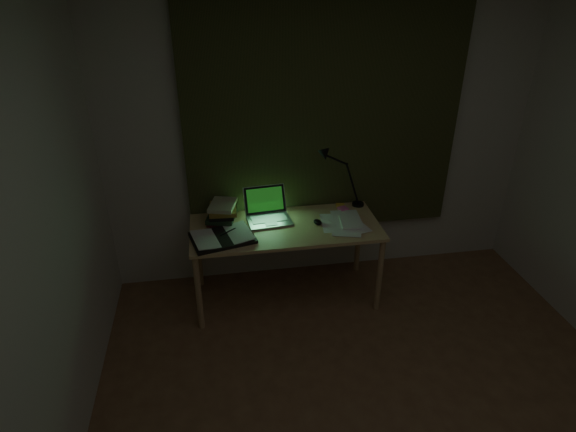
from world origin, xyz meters
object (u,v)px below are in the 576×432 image
object	(u,v)px
desk_lamp	(360,176)
desk	(286,262)
loose_papers	(344,222)
open_textbook	(222,237)
book_stack	(223,212)
laptop	(269,208)

from	to	relation	value
desk_lamp	desk	bearing A→B (deg)	-145.66
loose_papers	desk_lamp	bearing A→B (deg)	54.31
open_textbook	loose_papers	world-z (taller)	open_textbook
open_textbook	book_stack	world-z (taller)	book_stack
book_stack	desk	bearing A→B (deg)	-18.83
book_stack	desk_lamp	size ratio (longest dim) A/B	0.46
laptop	desk_lamp	distance (m)	0.80
laptop	open_textbook	world-z (taller)	laptop
open_textbook	book_stack	size ratio (longest dim) A/B	1.79
desk	book_stack	distance (m)	0.65
laptop	loose_papers	xyz separation A→B (m)	(0.57, -0.11, -0.11)
desk_lamp	open_textbook	bearing A→B (deg)	-148.67
desk_lamp	book_stack	bearing A→B (deg)	-162.11
desk	desk_lamp	world-z (taller)	desk_lamp
loose_papers	desk_lamp	distance (m)	0.43
desk	book_stack	bearing A→B (deg)	161.17
open_textbook	laptop	bearing A→B (deg)	15.71
book_stack	loose_papers	size ratio (longest dim) A/B	0.66
desk	open_textbook	xyz separation A→B (m)	(-0.49, -0.12, 0.35)
desk	book_stack	size ratio (longest dim) A/B	5.91
open_textbook	loose_papers	size ratio (longest dim) A/B	1.19
loose_papers	desk_lamp	size ratio (longest dim) A/B	0.70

